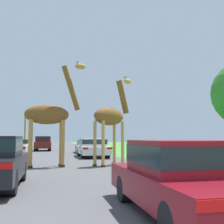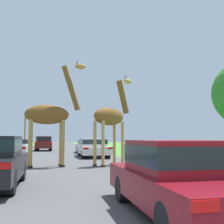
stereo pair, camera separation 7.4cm
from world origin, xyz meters
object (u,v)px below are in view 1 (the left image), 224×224
Objects in this scene: giraffe_near_road at (111,118)px; car_queue_left at (93,147)px; car_lead_maroon at (183,175)px; car_queue_right at (87,146)px; car_verge_right at (43,143)px; car_far_ahead at (14,148)px; giraffe_companion at (50,117)px.

giraffe_near_road is 1.03× the size of car_queue_left.
car_lead_maroon reaches higher than car_queue_right.
car_lead_maroon is 26.68m from car_verge_right.
car_queue_right is 1.17× the size of car_far_ahead.
giraffe_companion is at bearing 105.50° from car_lead_maroon.
car_verge_right is (-4.15, 5.24, 0.15)m from car_queue_right.
giraffe_companion is 17.33m from car_verge_right.
car_queue_left is 1.16× the size of car_far_ahead.
giraffe_companion is (-3.12, -0.08, -0.02)m from giraffe_near_road.
car_queue_right is at bearing 50.34° from car_far_ahead.
car_far_ahead reaches higher than car_queue_right.
giraffe_companion reaches higher than car_far_ahead.
giraffe_near_road is 12.04m from car_queue_right.
giraffe_companion reaches higher than car_lead_maroon.
giraffe_near_road is 1.25× the size of car_verge_right.
car_lead_maroon is 1.12× the size of car_verge_right.
giraffe_companion reaches higher than car_verge_right.
car_far_ahead is (-4.84, 14.44, 0.01)m from car_lead_maroon.
car_far_ahead is at bearing -165.26° from giraffe_near_road.
car_queue_right is 1.01× the size of car_queue_left.
car_queue_right is at bearing 87.87° from car_lead_maroon.
giraffe_companion is 1.38× the size of car_verge_right.
car_far_ahead is at bearing -161.88° from giraffe_companion.
car_lead_maroon is at bearing -91.93° from car_queue_left.
car_verge_right is at bearing 97.23° from car_lead_maroon.
giraffe_near_road reaches higher than car_far_ahead.
giraffe_companion is 9.74m from car_lead_maroon.
car_far_ahead reaches higher than car_queue_left.
car_lead_maroon reaches higher than car_queue_left.
car_queue_left is at bearing -92.69° from car_queue_right.
giraffe_near_road is at bearing -91.10° from car_queue_right.
giraffe_companion is 7.41m from car_queue_left.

